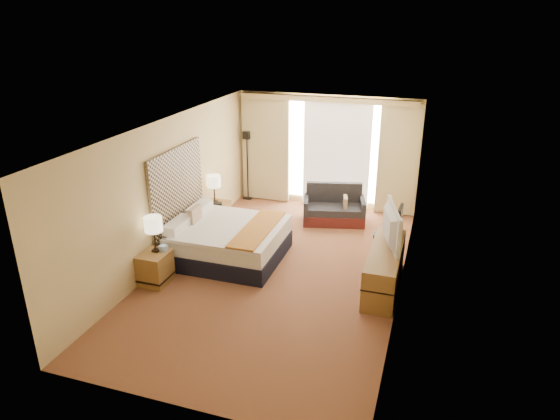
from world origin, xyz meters
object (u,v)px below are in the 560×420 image
(bed, at_px, (229,241))
(television, at_px, (386,226))
(lamp_right, at_px, (214,182))
(loveseat, at_px, (334,210))
(nightstand_right, at_px, (217,215))
(desk_chair, at_px, (390,239))
(lamp_left, at_px, (153,225))
(floor_lamp, at_px, (247,152))
(media_dresser, at_px, (384,268))
(nightstand_left, at_px, (155,268))

(bed, xyz_separation_m, television, (2.84, 0.00, 0.69))
(lamp_right, bearing_deg, loveseat, 24.25)
(nightstand_right, relative_size, television, 0.47)
(desk_chair, height_order, lamp_left, lamp_left)
(floor_lamp, relative_size, lamp_right, 2.79)
(bed, xyz_separation_m, desk_chair, (2.87, 0.68, 0.16))
(media_dresser, xyz_separation_m, loveseat, (-1.40, 2.51, -0.08))
(bed, distance_m, lamp_left, 1.58)
(lamp_right, xyz_separation_m, television, (3.70, -1.25, 0.02))
(desk_chair, bearing_deg, nightstand_left, -150.67)
(nightstand_right, distance_m, lamp_left, 2.54)
(media_dresser, relative_size, lamp_left, 2.86)
(floor_lamp, height_order, lamp_right, floor_lamp)
(desk_chair, relative_size, lamp_right, 1.89)
(desk_chair, bearing_deg, bed, -165.01)
(bed, distance_m, loveseat, 2.75)
(floor_lamp, bearing_deg, television, -40.14)
(floor_lamp, bearing_deg, loveseat, -18.70)
(nightstand_right, bearing_deg, nightstand_left, -90.00)
(bed, relative_size, loveseat, 1.33)
(floor_lamp, distance_m, television, 4.82)
(media_dresser, height_order, lamp_left, lamp_left)
(television, bearing_deg, desk_chair, -17.88)
(lamp_left, bearing_deg, nightstand_right, 89.91)
(desk_chair, xyz_separation_m, lamp_left, (-3.68, -1.84, 0.53))
(nightstand_right, bearing_deg, lamp_left, -90.09)
(lamp_right, bearing_deg, desk_chair, -8.83)
(media_dresser, xyz_separation_m, lamp_left, (-3.70, -0.97, 0.69))
(nightstand_right, distance_m, floor_lamp, 2.06)
(loveseat, distance_m, lamp_right, 2.68)
(nightstand_left, bearing_deg, loveseat, 57.08)
(nightstand_right, height_order, loveseat, loveseat)
(nightstand_right, bearing_deg, media_dresser, -21.40)
(floor_lamp, distance_m, lamp_right, 1.86)
(nightstand_right, xyz_separation_m, television, (3.65, -1.25, 0.76))
(nightstand_left, distance_m, loveseat, 4.24)
(media_dresser, distance_m, lamp_left, 3.89)
(bed, xyz_separation_m, lamp_left, (-0.81, -1.17, 0.69))
(bed, bearing_deg, loveseat, 57.12)
(bed, height_order, floor_lamp, floor_lamp)
(floor_lamp, bearing_deg, bed, -74.86)
(lamp_left, relative_size, lamp_right, 1.05)
(nightstand_right, height_order, floor_lamp, floor_lamp)
(nightstand_right, relative_size, bed, 0.28)
(nightstand_left, relative_size, desk_chair, 0.48)
(desk_chair, height_order, lamp_right, lamp_right)
(media_dresser, relative_size, desk_chair, 1.58)
(bed, bearing_deg, floor_lamp, 105.14)
(nightstand_right, xyz_separation_m, lamp_right, (-0.05, 0.00, 0.74))
(nightstand_left, bearing_deg, floor_lamp, 90.40)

